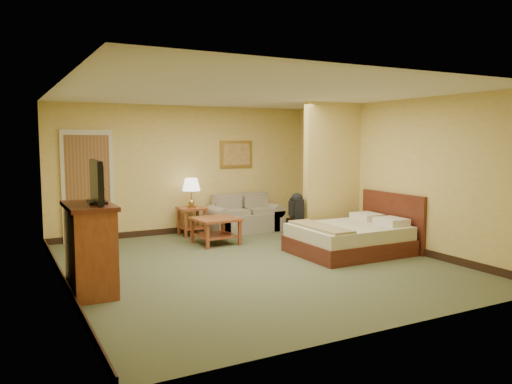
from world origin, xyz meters
TOP-DOWN VIEW (x-y plane):
  - floor at (0.00, 0.00)m, footprint 6.00×6.00m
  - ceiling at (0.00, 0.00)m, footprint 6.00×6.00m
  - back_wall at (0.00, 3.00)m, footprint 5.50×0.02m
  - left_wall at (-2.75, 0.00)m, footprint 0.02×6.00m
  - right_wall at (2.75, 0.00)m, footprint 0.02×6.00m
  - partition at (2.15, 0.93)m, footprint 1.20×0.15m
  - door at (-1.95, 2.96)m, footprint 0.94×0.16m
  - baseboard at (0.00, 2.99)m, footprint 5.50×0.02m
  - loveseat at (1.13, 2.57)m, footprint 1.54×0.71m
  - side_table at (-0.02, 2.65)m, footprint 0.51×0.51m
  - table_lamp at (-0.02, 2.65)m, footprint 0.36×0.36m
  - coffee_table at (0.07, 1.65)m, footprint 0.81×0.81m
  - wall_picture at (1.13, 2.97)m, footprint 0.75×0.04m
  - dresser at (-2.48, -0.32)m, footprint 0.55×1.05m
  - tv at (-2.38, -0.32)m, footprint 0.24×0.88m
  - bed at (1.83, -0.10)m, footprint 1.88×1.52m
  - backpack at (1.37, 0.94)m, footprint 0.23×0.30m

SIDE VIEW (x-z plane):
  - floor at x=0.00m, z-range 0.00..0.00m
  - baseboard at x=0.00m, z-range 0.00..0.12m
  - loveseat at x=1.13m, z-range -0.14..0.64m
  - bed at x=1.83m, z-range -0.22..0.76m
  - coffee_table at x=0.07m, z-range 0.11..0.59m
  - side_table at x=-0.02m, z-range 0.09..0.65m
  - dresser at x=-2.48m, z-range 0.01..1.13m
  - backpack at x=1.37m, z-range 0.49..0.96m
  - table_lamp at x=-0.02m, z-range 0.72..1.31m
  - door at x=-1.95m, z-range -0.02..2.08m
  - back_wall at x=0.00m, z-range 0.00..2.60m
  - left_wall at x=-2.75m, z-range 0.00..2.60m
  - right_wall at x=2.75m, z-range 0.00..2.60m
  - partition at x=2.15m, z-range 0.00..2.60m
  - tv at x=-2.38m, z-range 1.11..1.65m
  - wall_picture at x=1.13m, z-range 1.31..1.89m
  - ceiling at x=0.00m, z-range 2.60..2.60m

